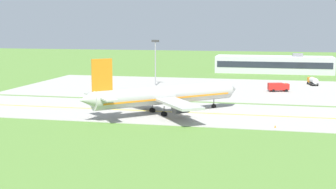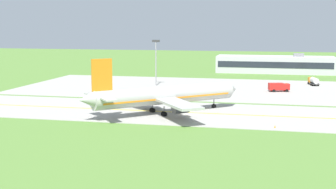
# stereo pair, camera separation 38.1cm
# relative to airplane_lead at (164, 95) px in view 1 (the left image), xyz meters

# --- Properties ---
(ground_plane) EXTENTS (500.00, 500.00, 0.00)m
(ground_plane) POSITION_rel_airplane_lead_xyz_m (5.54, 2.26, -4.13)
(ground_plane) COLOR #517A33
(taxiway_strip) EXTENTS (240.00, 28.00, 0.10)m
(taxiway_strip) POSITION_rel_airplane_lead_xyz_m (5.54, 2.26, -4.08)
(taxiway_strip) COLOR #9E9B93
(taxiway_strip) RESTS_ON ground
(apron_pad) EXTENTS (140.00, 52.00, 0.10)m
(apron_pad) POSITION_rel_airplane_lead_xyz_m (15.54, 44.26, -4.08)
(apron_pad) COLOR #9E9B93
(apron_pad) RESTS_ON ground
(taxiway_centreline) EXTENTS (220.00, 0.60, 0.01)m
(taxiway_centreline) POSITION_rel_airplane_lead_xyz_m (5.54, 2.26, -4.03)
(taxiway_centreline) COLOR yellow
(taxiway_centreline) RESTS_ON taxiway_strip
(airplane_lead) EXTENTS (31.82, 30.61, 12.70)m
(airplane_lead) POSITION_rel_airplane_lead_xyz_m (0.00, 0.00, 0.00)
(airplane_lead) COLOR #ADADA8
(airplane_lead) RESTS_ON ground
(service_truck_fuel) EXTENTS (6.33, 3.67, 2.60)m
(service_truck_fuel) POSITION_rel_airplane_lead_xyz_m (24.75, 40.88, -2.60)
(service_truck_fuel) COLOR red
(service_truck_fuel) RESTS_ON ground
(service_truck_pushback) EXTENTS (3.35, 6.30, 2.65)m
(service_truck_pushback) POSITION_rel_airplane_lead_xyz_m (35.76, 58.46, -2.60)
(service_truck_pushback) COLOR orange
(service_truck_pushback) RESTS_ON ground
(terminal_building) EXTENTS (46.61, 12.86, 7.99)m
(terminal_building) POSITION_rel_airplane_lead_xyz_m (23.29, 96.94, -0.72)
(terminal_building) COLOR #B2B2B7
(terminal_building) RESTS_ON ground
(apron_light_mast) EXTENTS (2.40, 0.50, 14.70)m
(apron_light_mast) POSITION_rel_airplane_lead_xyz_m (-13.65, 46.26, 5.19)
(apron_light_mast) COLOR gray
(apron_light_mast) RESTS_ON ground
(traffic_cone_near_edge) EXTENTS (0.44, 0.44, 0.60)m
(traffic_cone_near_edge) POSITION_rel_airplane_lead_xyz_m (1.06, 13.37, -3.83)
(traffic_cone_near_edge) COLOR orange
(traffic_cone_near_edge) RESTS_ON ground
(traffic_cone_mid_edge) EXTENTS (0.44, 0.44, 0.60)m
(traffic_cone_mid_edge) POSITION_rel_airplane_lead_xyz_m (-14.61, 14.42, -3.83)
(traffic_cone_mid_edge) COLOR orange
(traffic_cone_mid_edge) RESTS_ON ground
(traffic_cone_far_edge) EXTENTS (0.44, 0.44, 0.60)m
(traffic_cone_far_edge) POSITION_rel_airplane_lead_xyz_m (23.91, -9.50, -3.83)
(traffic_cone_far_edge) COLOR orange
(traffic_cone_far_edge) RESTS_ON ground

